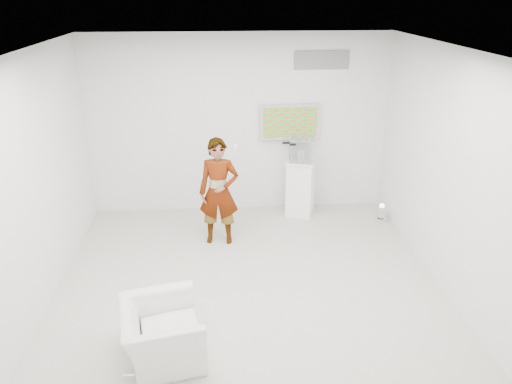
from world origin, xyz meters
TOP-DOWN VIEW (x-y plane):
  - room at (0.00, 0.00)m, footprint 5.01×5.01m
  - tv at (0.85, 2.45)m, footprint 1.00×0.08m
  - logo_decal at (1.35, 2.49)m, footprint 0.90×0.02m
  - person at (-0.36, 1.25)m, footprint 0.63×0.45m
  - armchair at (-0.99, -1.32)m, footprint 0.97×1.06m
  - pedestal at (1.02, 2.15)m, footprint 0.60×0.60m
  - floor_uplight at (2.33, 1.74)m, footprint 0.25×0.25m
  - vitrine at (1.02, 2.15)m, footprint 0.45×0.45m
  - console at (1.02, 2.15)m, footprint 0.13×0.14m
  - wii_remote at (-0.10, 1.37)m, footprint 0.04×0.14m

SIDE VIEW (x-z plane):
  - floor_uplight at x=2.33m, z-range 0.00..0.30m
  - armchair at x=-0.99m, z-range 0.00..0.60m
  - pedestal at x=1.02m, z-range 0.00..0.97m
  - person at x=-0.36m, z-range 0.00..1.63m
  - console at x=1.02m, z-range 0.97..1.16m
  - vitrine at x=1.02m, z-range 0.97..1.34m
  - wii_remote at x=-0.10m, z-range 1.45..1.49m
  - room at x=0.00m, z-range 0.00..3.00m
  - tv at x=0.85m, z-range 1.25..1.85m
  - logo_decal at x=1.35m, z-range 2.40..2.70m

